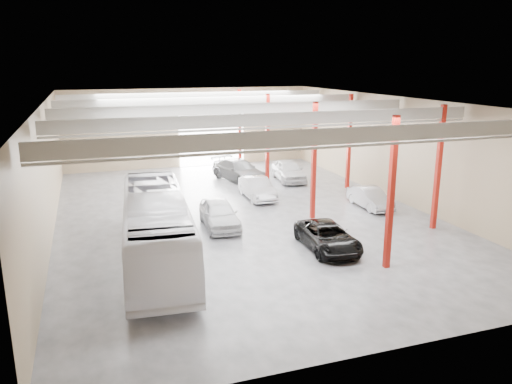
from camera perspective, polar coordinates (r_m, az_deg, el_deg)
depot_shell at (r=30.50m, az=-1.59°, el=6.65°), size 22.12×32.12×7.06m
coach_bus at (r=23.79m, az=-11.33°, el=-4.05°), size 3.89×12.35×3.38m
black_sedan at (r=25.48m, az=8.19°, el=-5.09°), size 2.52×4.92×1.33m
car_row_a at (r=28.62m, az=-4.21°, el=-2.50°), size 2.14×4.75×1.58m
car_row_b at (r=34.57m, az=0.15°, el=0.44°), size 1.62×4.49×1.47m
car_row_c at (r=39.92m, az=-1.95°, el=2.49°), size 3.84×6.10×1.65m
car_right_near at (r=33.24m, az=12.91°, el=-0.63°), size 1.53×4.09×1.33m
car_right_far at (r=39.93m, az=3.75°, el=2.47°), size 2.47×5.03×1.65m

